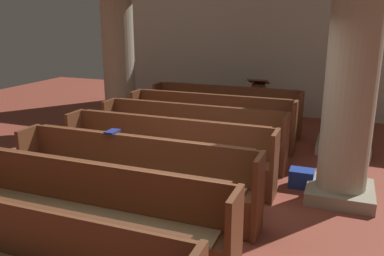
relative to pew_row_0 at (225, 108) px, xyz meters
name	(u,v)px	position (x,y,z in m)	size (l,w,h in m)	color
ground_plane	(186,216)	(0.68, -4.04, -0.52)	(19.20, 19.20, 0.00)	brown
back_wall	(276,26)	(0.68, 2.04, 1.73)	(10.00, 0.16, 4.50)	beige
pew_row_0	(225,108)	(0.00, 0.00, 0.00)	(3.33, 0.47, 0.99)	brown
pew_row_1	(210,119)	(0.00, -1.04, 0.00)	(3.33, 0.46, 0.99)	brown
pew_row_2	(191,132)	(0.00, -2.09, 0.00)	(3.33, 0.46, 0.99)	brown
pew_row_3	(167,150)	(0.00, -3.13, 0.00)	(3.33, 0.47, 0.99)	brown
pew_row_4	(133,174)	(0.00, -4.17, 0.00)	(3.33, 0.46, 0.99)	brown
pew_row_5	(85,209)	(0.00, -5.22, 0.00)	(3.33, 0.46, 0.99)	brown
pillar_aisle_side	(352,61)	(2.51, -0.51, 1.17)	(1.04, 1.04, 3.26)	#9F967E
pillar_far_side	(118,52)	(-2.46, -0.33, 1.17)	(1.04, 1.04, 3.26)	#9F967E
pillar_aisle_rear	(352,79)	(2.51, -2.77, 1.17)	(0.97, 0.97, 3.26)	#9F967E
lectern	(258,105)	(0.53, 0.95, -0.07)	(0.48, 0.45, 1.08)	brown
hymn_book	(112,132)	(-0.40, -3.98, 0.48)	(0.14, 0.22, 0.03)	navy
kneeler_box_blue	(301,178)	(1.96, -2.57, -0.39)	(0.35, 0.27, 0.27)	navy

